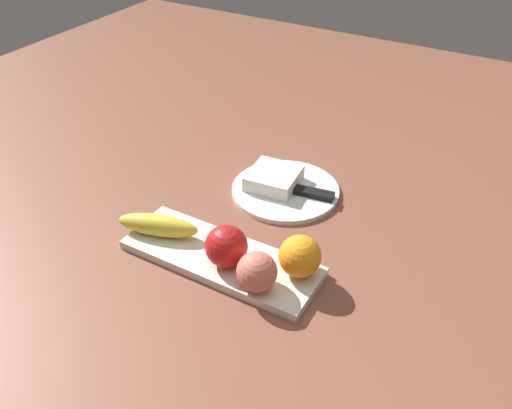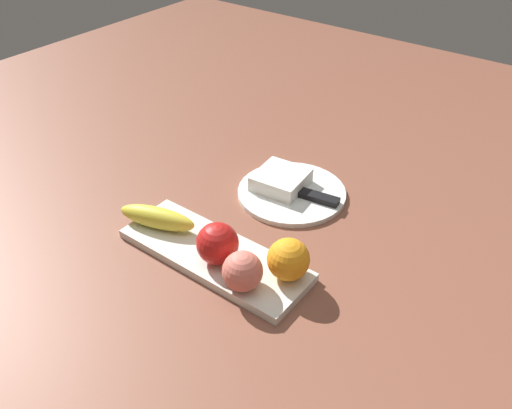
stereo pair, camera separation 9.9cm
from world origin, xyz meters
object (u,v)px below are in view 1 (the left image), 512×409
peach (257,272)px  apple (226,246)px  banana (158,225)px  dinner_plate (285,190)px  knife (305,192)px  orange_near_apple (300,256)px  fruit_tray (221,258)px  folded_napkin (274,178)px

peach → apple: bearing=-18.7°
banana → dinner_plate: banana is taller
banana → peach: bearing=155.9°
knife → dinner_plate: bearing=-6.7°
peach → knife: bearing=-79.8°
peach → dinner_plate: size_ratio=0.30×
banana → peach: peach is taller
orange_near_apple → peach: (0.04, 0.06, -0.00)m
apple → knife: bearing=-95.0°
fruit_tray → dinner_plate: (-0.00, -0.24, -0.00)m
apple → banana: 0.15m
fruit_tray → peach: bearing=158.3°
folded_napkin → knife: (-0.07, -0.00, -0.01)m
fruit_tray → orange_near_apple: 0.15m
folded_napkin → fruit_tray: bearing=96.5°
banana → orange_near_apple: 0.27m
apple → banana: apple is taller
banana → peach: (-0.22, 0.03, 0.01)m
fruit_tray → peach: size_ratio=5.36×
banana → dinner_plate: 0.29m
dinner_plate → knife: 0.04m
orange_near_apple → knife: (0.09, -0.22, -0.04)m
apple → dinner_plate: 0.26m
fruit_tray → orange_near_apple: bearing=-168.6°
fruit_tray → peach: (-0.09, 0.04, 0.04)m
banana → orange_near_apple: bearing=170.9°
orange_near_apple → folded_napkin: 0.27m
apple → orange_near_apple: apple is taller
apple → dinner_plate: size_ratio=0.33×
apple → banana: bearing=-1.2°
knife → banana: bearing=47.1°
apple → folded_napkin: (0.05, -0.26, -0.03)m
banana → fruit_tray: bearing=167.1°
fruit_tray → banana: 0.13m
banana → orange_near_apple: orange_near_apple is taller
dinner_plate → folded_napkin: size_ratio=2.22×
banana → folded_napkin: 0.27m
orange_near_apple → dinner_plate: bearing=-57.6°
peach → folded_napkin: peach is taller
fruit_tray → folded_napkin: 0.25m
orange_near_apple → peach: size_ratio=1.07×
apple → knife: size_ratio=0.40×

